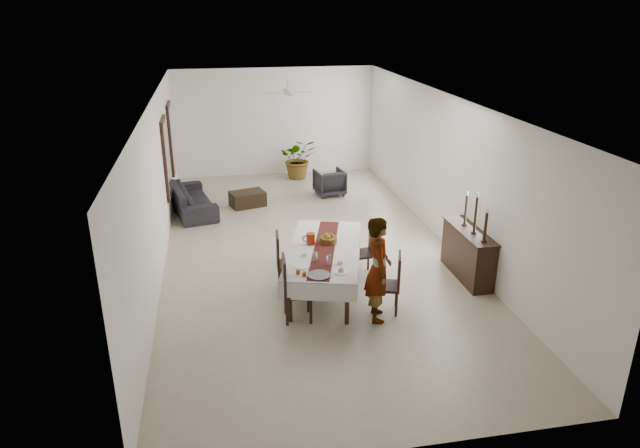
{
  "coord_description": "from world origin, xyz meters",
  "views": [
    {
      "loc": [
        -1.84,
        -11.07,
        4.95
      ],
      "look_at": [
        0.02,
        -1.21,
        1.05
      ],
      "focal_mm": 32.0,
      "sensor_mm": 36.0,
      "label": 1
    }
  ],
  "objects_px": {
    "sideboard_body": "(468,254)",
    "sofa": "(192,199)",
    "dining_table_top": "(324,250)",
    "red_pitcher": "(311,239)",
    "woman": "(378,269)"
  },
  "relations": [
    {
      "from": "sideboard_body",
      "to": "dining_table_top",
      "type": "bearing_deg",
      "value": 179.65
    },
    {
      "from": "sideboard_body",
      "to": "sofa",
      "type": "height_order",
      "value": "sideboard_body"
    },
    {
      "from": "sofa",
      "to": "dining_table_top",
      "type": "bearing_deg",
      "value": -164.19
    },
    {
      "from": "dining_table_top",
      "to": "woman",
      "type": "distance_m",
      "value": 1.37
    },
    {
      "from": "red_pitcher",
      "to": "sofa",
      "type": "bearing_deg",
      "value": 116.63
    },
    {
      "from": "dining_table_top",
      "to": "sideboard_body",
      "type": "height_order",
      "value": "sideboard_body"
    },
    {
      "from": "red_pitcher",
      "to": "woman",
      "type": "height_order",
      "value": "woman"
    },
    {
      "from": "woman",
      "to": "sofa",
      "type": "height_order",
      "value": "woman"
    },
    {
      "from": "red_pitcher",
      "to": "sofa",
      "type": "distance_m",
      "value": 5.09
    },
    {
      "from": "dining_table_top",
      "to": "sideboard_body",
      "type": "xyz_separation_m",
      "value": [
        2.79,
        -0.02,
        -0.31
      ]
    },
    {
      "from": "red_pitcher",
      "to": "sofa",
      "type": "height_order",
      "value": "red_pitcher"
    },
    {
      "from": "dining_table_top",
      "to": "sofa",
      "type": "bearing_deg",
      "value": 133.26
    },
    {
      "from": "sideboard_body",
      "to": "sofa",
      "type": "distance_m",
      "value": 7.1
    },
    {
      "from": "red_pitcher",
      "to": "sideboard_body",
      "type": "height_order",
      "value": "red_pitcher"
    },
    {
      "from": "dining_table_top",
      "to": "sofa",
      "type": "height_order",
      "value": "dining_table_top"
    }
  ]
}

